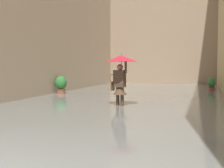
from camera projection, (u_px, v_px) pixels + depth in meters
ground_plane at (130, 100)px, 14.74m from camera, size 60.00×60.00×0.00m
flood_water at (130, 99)px, 14.73m from camera, size 8.97×28.38×0.14m
building_facade_far at (163, 20)px, 26.07m from camera, size 11.77×1.80×10.30m
person_wading at (121, 69)px, 11.51m from camera, size 1.12×1.12×1.98m
potted_plant_near_left at (212, 84)px, 18.81m from camera, size 0.41×0.41×0.90m
potted_plant_near_right at (61, 85)px, 16.59m from camera, size 0.58×0.58×1.02m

